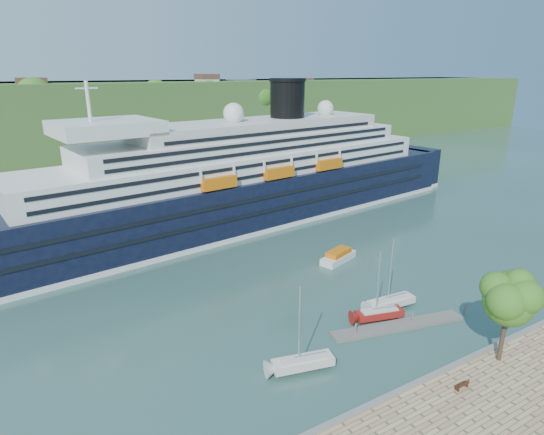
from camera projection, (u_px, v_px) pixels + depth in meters
The scene contains 11 objects.
ground at pixel (429, 385), 41.79m from camera, with size 400.00×400.00×0.00m, color #2A4B44.
far_hillside at pixel (100, 118), 156.69m from camera, with size 400.00×50.00×24.00m, color #325221.
quay_coping at pixel (432, 375), 41.27m from camera, with size 220.00×0.50×0.30m, color slate.
cruise_ship at pixel (235, 154), 82.30m from camera, with size 117.33×17.08×26.35m, color black, non-canonical shape.
park_bench at pixel (462, 384), 39.68m from camera, with size 1.39×0.57×0.89m, color #462514, non-canonical shape.
promenade_tree at pixel (507, 313), 42.28m from camera, with size 6.09×6.09×10.08m, color #316119, non-canonical shape.
floating_pontoon at pixel (398, 326), 51.16m from camera, with size 16.08×1.97×0.36m, color slate, non-canonical shape.
sailboat_white_near at pixel (304, 331), 42.52m from camera, with size 6.65×1.85×8.59m, color silver, non-canonical shape.
sailboat_red at pixel (381, 288), 51.43m from camera, with size 6.28×1.74×8.11m, color maroon, non-canonical shape.
sailboat_white_far at pixel (393, 276), 53.86m from camera, with size 6.81×1.89×8.80m, color silver, non-canonical shape.
tender_launch at pixel (338, 256), 68.68m from camera, with size 6.64×2.27×1.83m, color orange, non-canonical shape.
Camera 1 is at (-30.36, -22.69, 27.54)m, focal length 30.00 mm.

